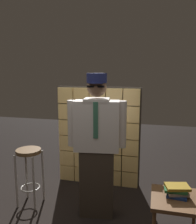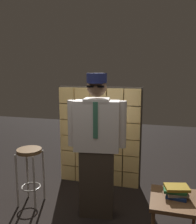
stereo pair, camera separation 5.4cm
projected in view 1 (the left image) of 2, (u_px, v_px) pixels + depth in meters
glass_block_wall at (98, 137)px, 3.87m from camera, size 1.37×0.10×1.64m
standing_person at (97, 144)px, 2.96m from camera, size 0.74×0.35×1.84m
bar_stool at (29, 164)px, 3.28m from camera, size 0.34×0.34×0.80m
side_table at (176, 205)px, 2.47m from camera, size 0.52×0.52×0.56m
book_stack at (177, 191)px, 2.48m from camera, size 0.27×0.22×0.12m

